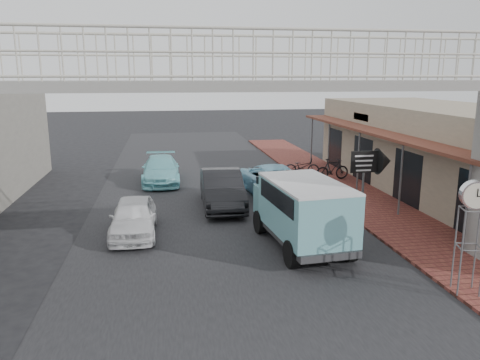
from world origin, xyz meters
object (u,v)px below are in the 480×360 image
object	(u,v)px
angkot_curb	(270,178)
motorcycle_far	(332,169)
arrow_sign	(382,162)
angkot_van	(303,205)
angkot_far	(161,170)
dark_sedan	(222,189)
white_hatchback	(134,217)
street_clock	(475,200)
motorcycle_near	(302,167)

from	to	relation	value
angkot_curb	motorcycle_far	size ratio (longest dim) A/B	2.74
arrow_sign	motorcycle_far	bearing A→B (deg)	83.80
angkot_van	arrow_sign	distance (m)	4.26
angkot_far	arrow_sign	xyz separation A→B (m)	(8.04, -8.06, 1.61)
dark_sedan	arrow_sign	world-z (taller)	arrow_sign
angkot_far	angkot_van	bearing A→B (deg)	-65.94
white_hatchback	angkot_curb	size ratio (longest dim) A/B	0.75
street_clock	angkot_curb	bearing A→B (deg)	119.07
dark_sedan	arrow_sign	size ratio (longest dim) A/B	1.72
angkot_far	angkot_van	world-z (taller)	angkot_van
angkot_far	arrow_sign	distance (m)	11.50
dark_sedan	motorcycle_near	size ratio (longest dim) A/B	2.49
arrow_sign	white_hatchback	bearing A→B (deg)	179.77
angkot_van	arrow_sign	bearing A→B (deg)	25.01
angkot_curb	street_clock	xyz separation A→B (m)	(2.44, -10.97, 1.75)
dark_sedan	motorcycle_near	world-z (taller)	dark_sedan
motorcycle_near	street_clock	bearing A→B (deg)	-168.90
dark_sedan	angkot_van	xyz separation A→B (m)	(1.93, -5.08, 0.63)
angkot_curb	arrow_sign	world-z (taller)	arrow_sign
angkot_far	angkot_van	size ratio (longest dim) A/B	0.98
motorcycle_far	angkot_curb	bearing A→B (deg)	109.32
street_clock	arrow_sign	world-z (taller)	street_clock
angkot_curb	motorcycle_far	xyz separation A→B (m)	(3.69, 1.86, -0.05)
street_clock	arrow_sign	size ratio (longest dim) A/B	1.05
white_hatchback	angkot_far	bearing A→B (deg)	84.24
dark_sedan	angkot_far	xyz separation A→B (m)	(-2.52, 5.09, -0.10)
motorcycle_near	arrow_sign	bearing A→B (deg)	-164.90
angkot_curb	arrow_sign	bearing A→B (deg)	115.82
white_hatchback	arrow_sign	distance (m)	9.10
street_clock	white_hatchback	bearing A→B (deg)	160.98
motorcycle_near	street_clock	xyz separation A→B (m)	(0.00, -14.06, 1.86)
angkot_curb	arrow_sign	size ratio (longest dim) A/B	1.86
white_hatchback	motorcycle_near	world-z (taller)	white_hatchback
motorcycle_far	street_clock	distance (m)	13.01
angkot_far	motorcycle_far	bearing A→B (deg)	-7.73
angkot_curb	street_clock	distance (m)	11.37
angkot_far	street_clock	world-z (taller)	street_clock
dark_sedan	motorcycle_far	world-z (taller)	dark_sedan
angkot_curb	motorcycle_near	distance (m)	3.94
dark_sedan	white_hatchback	bearing A→B (deg)	-137.22
street_clock	motorcycle_far	bearing A→B (deg)	100.94
motorcycle_far	street_clock	xyz separation A→B (m)	(-1.25, -12.83, 1.80)
angkot_curb	angkot_far	distance (m)	5.92
angkot_van	white_hatchback	bearing A→B (deg)	153.50
motorcycle_far	motorcycle_near	bearing A→B (deg)	38.06
white_hatchback	angkot_van	xyz separation A→B (m)	(5.35, -2.07, 0.75)
dark_sedan	motorcycle_far	xyz separation A→B (m)	(6.21, 3.83, -0.11)
motorcycle_far	arrow_sign	world-z (taller)	arrow_sign
motorcycle_far	dark_sedan	bearing A→B (deg)	114.26
dark_sedan	angkot_far	distance (m)	5.68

